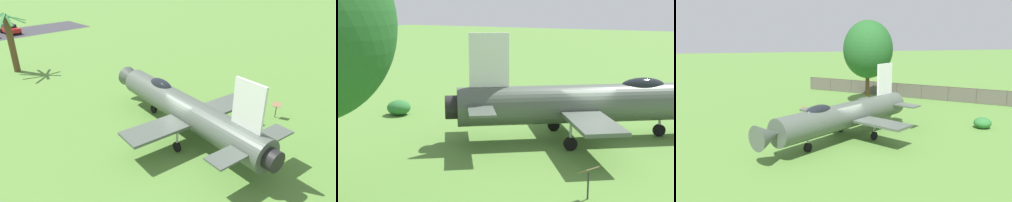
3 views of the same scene
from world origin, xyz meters
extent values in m
plane|color=#568438|center=(0.00, 0.00, 0.00)|extent=(200.00, 200.00, 0.00)
cylinder|color=#4C564C|center=(0.00, 0.00, 1.74)|extent=(8.77, 10.85, 1.80)
cone|color=#4C564C|center=(4.03, -5.36, 1.74)|extent=(2.18, 2.20, 1.53)
cylinder|color=black|center=(-3.82, 5.08, 1.74)|extent=(1.22, 1.13, 1.08)
ellipsoid|color=black|center=(1.61, -2.15, 2.50)|extent=(2.04, 2.30, 0.84)
cube|color=white|center=(-2.79, 3.71, 3.86)|extent=(1.19, 1.52, 2.44)
cube|color=#4C564C|center=(1.82, 2.13, 1.51)|extent=(4.00, 3.63, 0.16)
cube|color=#4C564C|center=(-2.55, -1.15, 1.51)|extent=(4.00, 3.63, 0.16)
cube|color=#4C564C|center=(-1.64, 5.18, 1.92)|extent=(2.10, 1.96, 0.10)
cube|color=#4C564C|center=(-4.52, 3.02, 1.92)|extent=(2.10, 1.96, 0.10)
cylinder|color=#A5A8AD|center=(2.20, -2.93, 0.93)|extent=(0.12, 0.12, 1.26)
cylinder|color=black|center=(2.20, -2.93, 0.30)|extent=(0.50, 0.59, 0.60)
cylinder|color=#A5A8AD|center=(0.55, 1.94, 0.93)|extent=(0.12, 0.12, 1.26)
cylinder|color=black|center=(0.55, 1.94, 0.30)|extent=(0.50, 0.59, 0.60)
cylinder|color=#A5A8AD|center=(-2.01, 0.02, 0.93)|extent=(0.12, 0.12, 1.26)
cylinder|color=black|center=(-2.01, 0.02, 0.30)|extent=(0.50, 0.59, 0.60)
cylinder|color=brown|center=(16.62, -11.86, 2.71)|extent=(0.61, 0.61, 5.43)
cube|color=#387F3D|center=(16.39, -10.66, 5.23)|extent=(0.67, 2.28, 1.04)
cube|color=#387F3D|center=(16.01, -11.19, 5.23)|extent=(1.25, 1.34, 0.97)
cube|color=#387F3D|center=(15.66, -11.78, 5.23)|extent=(1.84, 0.39, 0.77)
cube|color=#387F3D|center=(15.92, -12.37, 5.23)|extent=(1.48, 1.16, 0.65)
cube|color=#387F3D|center=(16.59, -12.74, 5.23)|extent=(0.30, 1.67, 0.67)
cube|color=#387F3D|center=(17.19, -12.60, 5.23)|extent=(1.28, 1.56, 0.68)
cylinder|color=#333333|center=(-6.49, -2.36, 0.45)|extent=(0.06, 0.06, 0.90)
cube|color=olive|center=(-6.49, -2.36, 1.02)|extent=(0.71, 0.61, 0.25)
cube|color=red|center=(26.24, -29.53, 0.62)|extent=(4.31, 4.29, 0.60)
cube|color=black|center=(26.47, -29.77, 1.15)|extent=(2.67, 2.67, 0.47)
cylinder|color=black|center=(24.58, -29.25, 0.32)|extent=(0.61, 0.61, 0.64)
cylinder|color=black|center=(25.92, -27.89, 0.32)|extent=(0.61, 0.61, 0.64)
cylinder|color=black|center=(26.55, -31.18, 0.32)|extent=(0.61, 0.61, 0.64)
cylinder|color=black|center=(27.89, -29.82, 0.32)|extent=(0.61, 0.61, 0.64)
camera|label=1|loc=(0.83, 16.33, 9.98)|focal=31.52mm
camera|label=2|loc=(-19.71, -6.79, 6.22)|focal=47.63mm
camera|label=3|loc=(24.67, -5.17, 7.75)|focal=39.38mm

